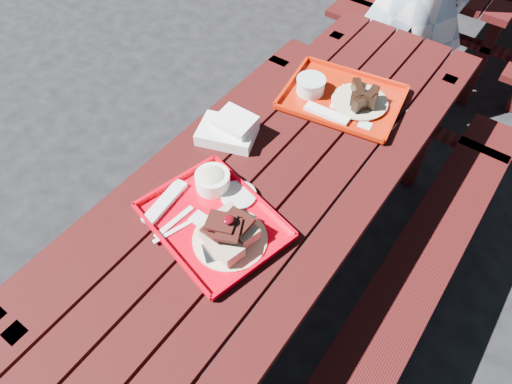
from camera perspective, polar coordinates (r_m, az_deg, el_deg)
ground at (r=2.35m, az=2.18°, el=-10.13°), size 60.00×60.00×0.00m
picnic_table_near at (r=1.88m, az=2.70°, el=-2.02°), size 1.41×2.40×0.75m
near_tray at (r=1.59m, az=-4.78°, el=-2.77°), size 0.55×0.47×0.15m
far_tray at (r=2.06m, az=10.48°, el=11.65°), size 0.55×0.46×0.08m
white_cloth at (r=1.85m, az=-3.32°, el=7.79°), size 0.27×0.23×0.09m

